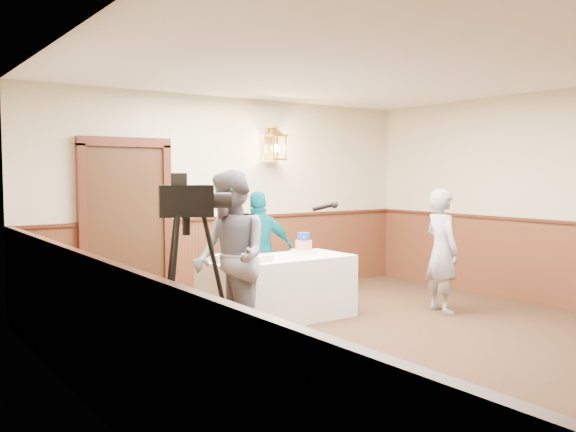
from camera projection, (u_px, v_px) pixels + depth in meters
name	position (u px, v px, depth m)	size (l,w,h in m)	color
ground	(417.00, 354.00, 5.87)	(7.00, 7.00, 0.00)	#331F13
room_shell	(381.00, 195.00, 6.10)	(6.02, 7.02, 2.81)	beige
display_table	(278.00, 289.00, 7.21)	(1.80, 0.80, 0.75)	white
tiered_cake	(304.00, 246.00, 7.46)	(0.33, 0.33, 0.27)	#F8F2B8
sheet_cake_yellow	(255.00, 259.00, 6.81)	(0.34, 0.26, 0.07)	#F7E894
sheet_cake_green	(226.00, 258.00, 6.87)	(0.32, 0.25, 0.07)	#AAF1AC
interviewer	(230.00, 258.00, 6.08)	(1.53, 0.95, 1.78)	slate
baker	(442.00, 251.00, 7.60)	(0.56, 0.37, 1.54)	gray
assistant_p	(259.00, 250.00, 7.80)	(0.89, 0.37, 1.51)	#045761
tv_camera_rig	(187.00, 303.00, 4.68)	(0.64, 0.60, 1.65)	black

